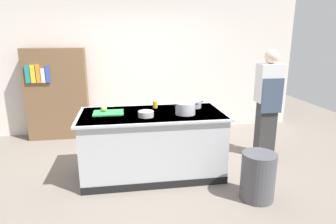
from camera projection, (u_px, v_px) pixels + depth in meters
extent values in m
plane|color=slate|center=(153.00, 173.00, 4.16)|extent=(10.00, 10.00, 0.00)
cube|color=silver|center=(141.00, 57.00, 5.78)|extent=(6.40, 0.12, 3.00)
cube|color=#B7BABF|center=(153.00, 144.00, 4.05)|extent=(1.90, 0.90, 0.90)
cube|color=#B7BABF|center=(152.00, 114.00, 3.94)|extent=(1.98, 0.98, 0.03)
cube|color=black|center=(157.00, 186.00, 3.72)|extent=(1.90, 0.01, 0.10)
cube|color=green|center=(108.00, 113.00, 3.90)|extent=(0.40, 0.28, 0.02)
sphere|color=tan|center=(104.00, 109.00, 3.92)|extent=(0.08, 0.08, 0.08)
cylinder|color=#B7BABF|center=(185.00, 108.00, 3.86)|extent=(0.27, 0.27, 0.16)
cube|color=black|center=(174.00, 105.00, 3.82)|extent=(0.04, 0.02, 0.01)
cube|color=black|center=(196.00, 104.00, 3.87)|extent=(0.04, 0.02, 0.01)
cylinder|color=#99999E|center=(195.00, 104.00, 4.21)|extent=(0.19, 0.19, 0.10)
cube|color=black|center=(187.00, 102.00, 4.18)|extent=(0.04, 0.02, 0.01)
cube|color=black|center=(202.00, 102.00, 4.21)|extent=(0.04, 0.02, 0.01)
cylinder|color=#B7BABF|center=(146.00, 114.00, 3.74)|extent=(0.20, 0.20, 0.07)
cylinder|color=yellow|center=(155.00, 105.00, 4.19)|extent=(0.07, 0.07, 0.10)
cylinder|color=#4C4C51|center=(258.00, 176.00, 3.46)|extent=(0.40, 0.40, 0.58)
cube|color=#323232|center=(265.00, 129.00, 4.70)|extent=(0.28, 0.20, 0.90)
cube|color=silver|center=(269.00, 83.00, 4.51)|extent=(0.38, 0.24, 0.60)
sphere|color=beige|center=(272.00, 56.00, 4.40)|extent=(0.22, 0.22, 0.22)
cube|color=#38475B|center=(272.00, 96.00, 4.43)|extent=(0.34, 0.02, 0.54)
cube|color=brown|center=(57.00, 94.00, 5.42)|extent=(1.10, 0.28, 1.70)
cube|color=teal|center=(27.00, 74.00, 5.10)|extent=(0.08, 0.03, 0.31)
cube|color=yellow|center=(33.00, 74.00, 5.11)|extent=(0.08, 0.03, 0.32)
cube|color=orange|center=(38.00, 74.00, 5.12)|extent=(0.07, 0.03, 0.33)
cube|color=white|center=(43.00, 76.00, 5.14)|extent=(0.07, 0.03, 0.25)
cube|color=#3351B7|center=(48.00, 74.00, 5.15)|extent=(0.07, 0.03, 0.30)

